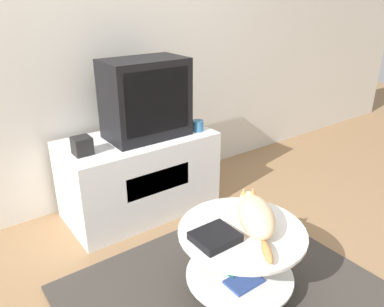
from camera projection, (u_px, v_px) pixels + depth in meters
name	position (u px, v px, depth m)	size (l,w,h in m)	color
wall_back	(97.00, 33.00, 2.66)	(8.00, 0.05, 2.60)	silver
rug	(238.00, 306.00, 2.01)	(1.63, 1.54, 0.02)	#3D3833
tv_stand	(139.00, 174.00, 2.82)	(1.10, 0.58, 0.60)	white
tv	(146.00, 99.00, 2.62)	(0.57, 0.35, 0.56)	black
speaker	(82.00, 146.00, 2.40)	(0.11, 0.11, 0.11)	black
mug	(198.00, 126.00, 2.82)	(0.09, 0.09, 0.08)	teal
coffee_table	(240.00, 253.00, 1.98)	(0.66, 0.66, 0.42)	#B2B2B7
dvd_box	(215.00, 237.00, 1.83)	(0.21, 0.18, 0.04)	black
cat	(256.00, 215.00, 1.92)	(0.37, 0.50, 0.14)	beige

